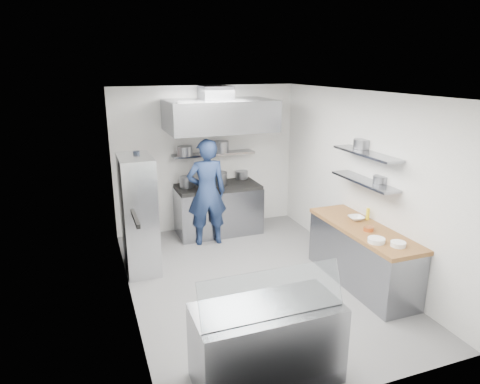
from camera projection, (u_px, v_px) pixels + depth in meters
name	position (u px, v px, depth m)	size (l,w,h in m)	color
floor	(254.00, 281.00, 6.51)	(5.00, 5.00, 0.00)	slate
ceiling	(255.00, 93.00, 5.72)	(5.00, 5.00, 0.00)	silver
wall_back	(206.00, 159.00, 8.36)	(3.60, 0.02, 2.80)	white
wall_front	(358.00, 268.00, 3.87)	(3.60, 0.02, 2.80)	white
wall_left	(125.00, 207.00, 5.52)	(5.00, 0.02, 2.80)	white
wall_right	(361.00, 182.00, 6.71)	(5.00, 0.02, 2.80)	white
gas_range	(218.00, 210.00, 8.31)	(1.60, 0.80, 0.90)	gray
cooktop	(218.00, 187.00, 8.17)	(1.57, 0.78, 0.06)	black
stock_pot_left	(187.00, 182.00, 8.01)	(0.28, 0.28, 0.20)	slate
stock_pot_mid	(218.00, 179.00, 8.16)	(0.36, 0.36, 0.24)	slate
stock_pot_right	(242.00, 175.00, 8.60)	(0.25, 0.25, 0.16)	slate
over_range_shelf	(214.00, 154.00, 8.22)	(1.60, 0.30, 0.04)	gray
shelf_pot_a	(185.00, 151.00, 7.92)	(0.28, 0.28, 0.18)	slate
shelf_pot_b	(221.00, 147.00, 8.22)	(0.30, 0.30, 0.22)	slate
extractor_hood	(220.00, 115.00, 7.62)	(1.90, 1.15, 0.55)	gray
hood_duct	(216.00, 93.00, 7.72)	(0.55, 0.55, 0.24)	slate
red_firebox	(142.00, 163.00, 7.89)	(0.22, 0.10, 0.26)	red
chef	(207.00, 192.00, 7.64)	(0.71, 0.47, 1.94)	navy
wire_rack	(139.00, 214.00, 6.67)	(0.50, 0.90, 1.85)	silver
rack_bin_a	(139.00, 222.00, 6.69)	(0.15, 0.18, 0.16)	white
rack_bin_b	(134.00, 186.00, 6.86)	(0.13, 0.17, 0.15)	yellow
rack_jar	(137.00, 157.00, 6.59)	(0.10, 0.10, 0.18)	black
knife_strip	(135.00, 218.00, 4.67)	(0.04, 0.55, 0.05)	black
prep_counter_base	(361.00, 257.00, 6.35)	(0.62, 2.00, 0.84)	gray
prep_counter_top	(364.00, 229.00, 6.22)	(0.65, 2.04, 0.06)	brown
plate_stack_a	(376.00, 240.00, 5.67)	(0.23, 0.23, 0.06)	white
plate_stack_b	(398.00, 244.00, 5.55)	(0.20, 0.20, 0.06)	white
copper_pan	(369.00, 229.00, 6.06)	(0.14, 0.14, 0.06)	#D3723B
squeeze_bottle	(368.00, 214.00, 6.49)	(0.06, 0.06, 0.18)	yellow
mixing_bowl	(356.00, 218.00, 6.49)	(0.23, 0.23, 0.06)	white
wall_shelf_lower	(364.00, 181.00, 6.36)	(0.30, 1.30, 0.04)	gray
wall_shelf_upper	(366.00, 154.00, 6.24)	(0.30, 1.30, 0.04)	gray
shelf_pot_c	(381.00, 179.00, 6.20)	(0.22, 0.22, 0.10)	slate
shelf_pot_d	(362.00, 144.00, 6.50)	(0.26, 0.26, 0.14)	slate
display_case	(267.00, 343.00, 4.37)	(1.50, 0.70, 0.85)	gray
display_glass	(273.00, 293.00, 4.08)	(1.47, 0.02, 0.45)	silver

